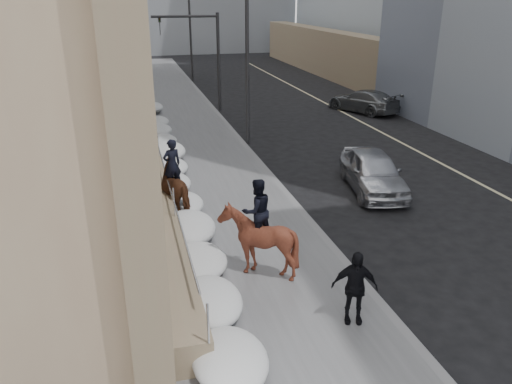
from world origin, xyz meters
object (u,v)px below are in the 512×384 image
at_px(mounted_horse_right, 258,236).
at_px(car_silver, 373,171).
at_px(pedestrian, 354,287).
at_px(mounted_horse_left, 179,187).
at_px(car_grey, 363,101).

xyz_separation_m(mounted_horse_right, car_silver, (5.87, 4.97, -0.43)).
height_order(pedestrian, car_silver, pedestrian).
relative_size(mounted_horse_left, mounted_horse_right, 0.98).
height_order(mounted_horse_right, car_silver, mounted_horse_right).
relative_size(pedestrian, car_grey, 0.36).
xyz_separation_m(mounted_horse_left, pedestrian, (3.09, -6.94, -0.11)).
height_order(mounted_horse_right, car_grey, mounted_horse_right).
relative_size(pedestrian, car_silver, 0.39).
bearing_deg(car_grey, pedestrian, 39.11).
distance_m(mounted_horse_right, car_silver, 7.71).
bearing_deg(mounted_horse_left, car_silver, 164.19).
bearing_deg(mounted_horse_left, pedestrian, 93.44).
height_order(car_silver, car_grey, car_silver).
xyz_separation_m(mounted_horse_left, mounted_horse_right, (1.55, -4.36, 0.09)).
relative_size(mounted_horse_left, pedestrian, 1.46).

